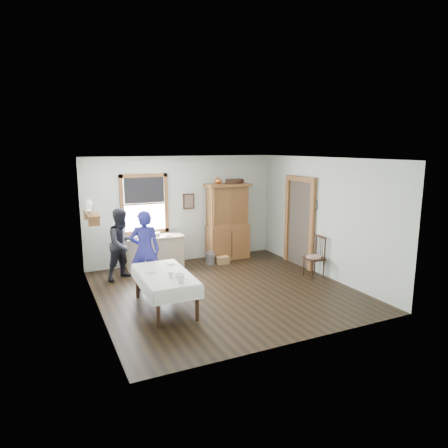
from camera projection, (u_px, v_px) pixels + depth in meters
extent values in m
cube|color=black|center=(224.00, 290.00, 8.28)|extent=(5.00, 5.00, 0.01)
cube|color=white|center=(224.00, 159.00, 7.76)|extent=(5.00, 5.00, 0.01)
cube|color=silver|center=(183.00, 209.00, 10.24)|extent=(5.00, 0.01, 2.70)
cube|color=silver|center=(298.00, 257.00, 5.80)|extent=(5.00, 0.01, 2.70)
cube|color=silver|center=(95.00, 238.00, 6.97)|extent=(0.01, 5.00, 2.70)
cube|color=silver|center=(324.00, 217.00, 9.07)|extent=(0.01, 5.00, 2.70)
cube|color=white|center=(144.00, 204.00, 9.77)|extent=(1.00, 0.02, 1.30)
cube|color=brown|center=(143.00, 175.00, 9.61)|extent=(1.18, 0.06, 0.09)
cube|color=brown|center=(146.00, 232.00, 9.88)|extent=(1.18, 0.06, 0.09)
cube|color=brown|center=(122.00, 205.00, 9.52)|extent=(0.09, 0.06, 1.48)
cube|color=brown|center=(166.00, 203.00, 9.97)|extent=(0.09, 0.06, 1.48)
cube|color=black|center=(144.00, 190.00, 9.66)|extent=(0.98, 0.03, 0.62)
cube|color=#40362D|center=(300.00, 224.00, 9.86)|extent=(0.03, 0.90, 2.10)
cube|color=brown|center=(312.00, 228.00, 9.40)|extent=(0.08, 0.12, 2.10)
cube|color=brown|center=(287.00, 221.00, 10.30)|extent=(0.08, 0.12, 2.10)
cube|color=brown|center=(301.00, 179.00, 9.64)|extent=(0.08, 1.14, 0.12)
cube|color=brown|center=(91.00, 214.00, 8.32)|extent=(0.24, 1.00, 0.04)
cube|color=brown|center=(94.00, 222.00, 7.98)|extent=(0.22, 0.03, 0.18)
cube|color=brown|center=(89.00, 216.00, 8.69)|extent=(0.22, 0.03, 0.18)
cube|color=tan|center=(93.00, 210.00, 8.03)|extent=(0.03, 0.22, 0.24)
cylinder|color=white|center=(89.00, 205.00, 8.61)|extent=(0.12, 0.12, 0.22)
cube|color=#351D12|center=(189.00, 201.00, 10.23)|extent=(0.30, 0.04, 0.40)
torus|color=black|center=(314.00, 200.00, 9.24)|extent=(0.01, 0.27, 0.27)
cube|color=tan|center=(155.00, 252.00, 9.76)|extent=(1.42, 0.62, 0.79)
cube|color=brown|center=(228.00, 222.00, 10.47)|extent=(1.18, 0.58, 1.99)
cube|color=white|center=(165.00, 291.00, 7.29)|extent=(0.93, 1.71, 0.68)
cube|color=#351D12|center=(314.00, 256.00, 9.09)|extent=(0.46, 0.46, 0.94)
cube|color=gray|center=(210.00, 259.00, 10.11)|extent=(0.30, 0.30, 0.27)
cube|color=#A07948|center=(223.00, 260.00, 10.14)|extent=(0.33, 0.24, 0.18)
imported|color=navy|center=(145.00, 253.00, 8.19)|extent=(0.64, 0.51, 1.55)
imported|color=black|center=(123.00, 247.00, 8.89)|extent=(0.89, 0.81, 1.48)
imported|color=white|center=(181.00, 280.00, 6.71)|extent=(0.13, 0.13, 0.09)
imported|color=white|center=(171.00, 275.00, 6.97)|extent=(0.12, 0.12, 0.09)
imported|color=white|center=(179.00, 275.00, 7.01)|extent=(0.21, 0.21, 0.05)
imported|color=brown|center=(163.00, 236.00, 9.67)|extent=(0.21, 0.25, 0.02)
imported|color=white|center=(143.00, 236.00, 9.56)|extent=(0.24, 0.24, 0.07)
imported|color=white|center=(91.00, 211.00, 8.36)|extent=(0.22, 0.22, 0.05)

